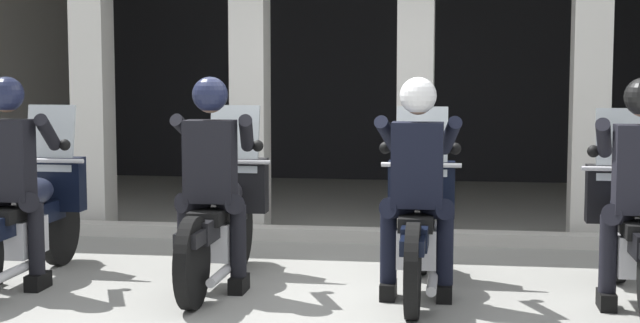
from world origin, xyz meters
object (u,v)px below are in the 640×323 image
(police_officer_far_left, at_px, (9,164))
(motorcycle_center_left, at_px, (222,218))
(motorcycle_center_right, at_px, (419,224))
(police_officer_center_right, at_px, (417,169))
(motorcycle_far_right, at_px, (631,230))
(motorcycle_far_left, at_px, (28,216))
(police_officer_center_left, at_px, (211,165))

(police_officer_far_left, bearing_deg, motorcycle_center_left, 7.57)
(motorcycle_center_right, bearing_deg, police_officer_center_right, -99.36)
(motorcycle_center_left, height_order, police_officer_center_right, police_officer_center_right)
(motorcycle_center_right, bearing_deg, motorcycle_center_left, 169.57)
(motorcycle_far_right, bearing_deg, motorcycle_center_left, 167.79)
(motorcycle_far_left, bearing_deg, motorcycle_center_left, -2.84)
(police_officer_far_left, bearing_deg, motorcycle_center_right, -0.64)
(police_officer_center_right, relative_size, motorcycle_far_right, 0.78)
(motorcycle_far_left, height_order, police_officer_center_right, police_officer_center_right)
(motorcycle_center_left, distance_m, motorcycle_center_right, 1.51)
(motorcycle_far_left, distance_m, police_officer_far_left, 0.52)
(police_officer_center_left, bearing_deg, motorcycle_far_right, -4.53)
(police_officer_center_right, bearing_deg, police_officer_far_left, 172.75)
(motorcycle_center_right, xyz_separation_m, motorcycle_far_right, (1.51, -0.07, 0.00))
(motorcycle_center_left, bearing_deg, motorcycle_center_right, -9.15)
(motorcycle_far_left, height_order, police_officer_center_left, police_officer_center_left)
(police_officer_far_left, height_order, motorcycle_far_right, police_officer_far_left)
(motorcycle_far_left, xyz_separation_m, motorcycle_center_right, (3.01, 0.10, 0.00))
(police_officer_center_left, height_order, police_officer_center_right, same)
(police_officer_far_left, height_order, motorcycle_center_left, police_officer_far_left)
(motorcycle_far_right, bearing_deg, police_officer_center_left, 173.18)
(motorcycle_far_left, relative_size, police_officer_center_right, 1.29)
(police_officer_far_left, xyz_separation_m, motorcycle_far_right, (4.52, 0.31, -0.44))
(motorcycle_center_right, bearing_deg, police_officer_far_left, 178.10)
(motorcycle_far_left, relative_size, motorcycle_center_right, 1.00)
(police_officer_far_left, height_order, motorcycle_center_right, police_officer_far_left)
(motorcycle_center_right, xyz_separation_m, police_officer_center_right, (-0.00, -0.28, 0.44))
(police_officer_far_left, bearing_deg, police_officer_center_right, -6.00)
(motorcycle_center_right, bearing_deg, motorcycle_far_right, -11.95)
(motorcycle_center_right, distance_m, motorcycle_far_right, 1.51)
(police_officer_far_left, bearing_deg, police_officer_center_left, -2.84)
(police_officer_center_left, distance_m, motorcycle_center_right, 1.59)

